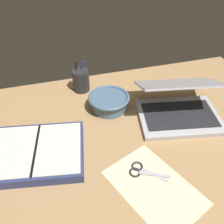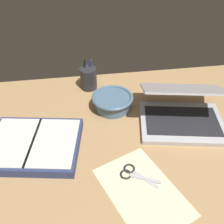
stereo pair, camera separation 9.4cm
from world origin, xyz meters
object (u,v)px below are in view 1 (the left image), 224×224
laptop (179,105)px  bowl (109,102)px  scissors (141,171)px  planner (37,152)px  pen_cup (81,80)px

laptop → bowl: 28.72cm
bowl → scissors: size_ratio=1.38×
planner → laptop: bearing=16.8°
laptop → pen_cup: size_ratio=2.65×
planner → scissors: size_ratio=2.85×
laptop → scissors: laptop is taller
bowl → pen_cup: pen_cup is taller
pen_cup → scissors: (10.16, -51.55, -4.87)cm
pen_cup → laptop: bearing=-39.4°
laptop → scissors: bearing=-126.7°
bowl → planner: size_ratio=0.48×
laptop → scissors: (-24.78, -22.89, -4.66)cm
laptop → pen_cup: bearing=151.2°
bowl → planner: bearing=-148.8°
laptop → scissors: 34.05cm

